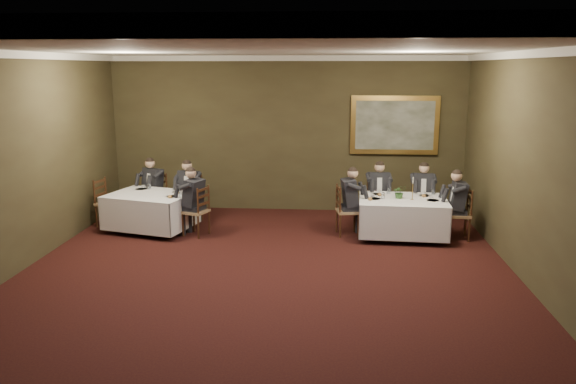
# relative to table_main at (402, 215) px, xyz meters

# --- Properties ---
(ground) EXTENTS (10.00, 10.00, 0.00)m
(ground) POSITION_rel_table_main_xyz_m (-2.41, -2.99, -0.45)
(ground) COLOR black
(ground) RESTS_ON ground
(ceiling) EXTENTS (8.00, 10.00, 0.10)m
(ceiling) POSITION_rel_table_main_xyz_m (-2.41, -2.99, 3.05)
(ceiling) COLOR silver
(ceiling) RESTS_ON back_wall
(back_wall) EXTENTS (8.00, 0.10, 3.50)m
(back_wall) POSITION_rel_table_main_xyz_m (-2.41, 2.01, 1.30)
(back_wall) COLOR #372F1B
(back_wall) RESTS_ON ground
(front_wall) EXTENTS (8.00, 0.10, 3.50)m
(front_wall) POSITION_rel_table_main_xyz_m (-2.41, -7.99, 1.30)
(front_wall) COLOR #372F1B
(front_wall) RESTS_ON ground
(right_wall) EXTENTS (0.10, 10.00, 3.50)m
(right_wall) POSITION_rel_table_main_xyz_m (1.59, -2.99, 1.30)
(right_wall) COLOR #372F1B
(right_wall) RESTS_ON ground
(crown_molding) EXTENTS (8.00, 10.00, 0.12)m
(crown_molding) POSITION_rel_table_main_xyz_m (-2.41, -2.99, 2.99)
(crown_molding) COLOR white
(crown_molding) RESTS_ON back_wall
(table_main) EXTENTS (1.76, 1.38, 0.67)m
(table_main) POSITION_rel_table_main_xyz_m (0.00, 0.00, 0.00)
(table_main) COLOR black
(table_main) RESTS_ON ground
(table_second) EXTENTS (1.89, 1.62, 0.67)m
(table_second) POSITION_rel_table_main_xyz_m (-5.01, 0.06, -0.00)
(table_second) COLOR black
(table_second) RESTS_ON ground
(chair_main_backleft) EXTENTS (0.47, 0.45, 1.00)m
(chair_main_backleft) POSITION_rel_table_main_xyz_m (-0.41, 0.89, -0.17)
(chair_main_backleft) COLOR #93724B
(chair_main_backleft) RESTS_ON ground
(diner_main_backleft) EXTENTS (0.44, 0.51, 1.35)m
(diner_main_backleft) POSITION_rel_table_main_xyz_m (-0.40, 0.88, 0.06)
(diner_main_backleft) COLOR black
(diner_main_backleft) RESTS_ON chair_main_backleft
(chair_main_backright) EXTENTS (0.46, 0.44, 1.00)m
(chair_main_backright) POSITION_rel_table_main_xyz_m (0.50, 0.84, -0.17)
(chair_main_backright) COLOR #93724B
(chair_main_backright) RESTS_ON ground
(diner_main_backright) EXTENTS (0.43, 0.50, 1.35)m
(diner_main_backright) POSITION_rel_table_main_xyz_m (0.50, 0.83, 0.06)
(diner_main_backright) COLOR black
(diner_main_backright) RESTS_ON chair_main_backright
(chair_main_endleft) EXTENTS (0.49, 0.50, 1.00)m
(chair_main_endleft) POSITION_rel_table_main_xyz_m (-1.07, 0.06, -0.17)
(chair_main_endleft) COLOR #93724B
(chair_main_endleft) RESTS_ON ground
(diner_main_endleft) EXTENTS (0.54, 0.47, 1.35)m
(diner_main_endleft) POSITION_rel_table_main_xyz_m (-1.06, 0.06, 0.06)
(diner_main_endleft) COLOR black
(diner_main_endleft) RESTS_ON chair_main_endleft
(chair_main_endright) EXTENTS (0.44, 0.46, 1.00)m
(chair_main_endright) POSITION_rel_table_main_xyz_m (1.07, -0.06, -0.17)
(chair_main_endright) COLOR #93724B
(chair_main_endright) RESTS_ON ground
(diner_main_endright) EXTENTS (0.50, 0.43, 1.35)m
(diner_main_endright) POSITION_rel_table_main_xyz_m (1.06, -0.06, 0.06)
(diner_main_endright) COLOR black
(diner_main_endright) RESTS_ON chair_main_endright
(chair_sec_backleft) EXTENTS (0.59, 0.58, 1.00)m
(chair_sec_backleft) POSITION_rel_table_main_xyz_m (-5.22, 0.98, -0.17)
(chair_sec_backleft) COLOR #93724B
(chair_sec_backleft) RESTS_ON ground
(diner_sec_backleft) EXTENTS (0.58, 0.61, 1.35)m
(diner_sec_backleft) POSITION_rel_table_main_xyz_m (-5.22, 0.97, 0.06)
(diner_sec_backleft) COLOR black
(diner_sec_backleft) RESTS_ON chair_sec_backleft
(chair_sec_backright) EXTENTS (0.51, 0.49, 1.00)m
(chair_sec_backright) POSITION_rel_table_main_xyz_m (-4.38, 0.76, -0.17)
(chair_sec_backright) COLOR #93724B
(chair_sec_backright) RESTS_ON ground
(diner_sec_backright) EXTENTS (0.48, 0.55, 1.35)m
(diner_sec_backright) POSITION_rel_table_main_xyz_m (-4.38, 0.75, 0.06)
(diner_sec_backright) COLOR black
(diner_sec_backright) RESTS_ON chair_sec_backright
(chair_sec_endright) EXTENTS (0.55, 0.56, 1.00)m
(chair_sec_endright) POSITION_rel_table_main_xyz_m (-4.02, -0.20, -0.17)
(chair_sec_endright) COLOR #93724B
(chair_sec_endright) RESTS_ON ground
(diner_sec_endright) EXTENTS (0.59, 0.54, 1.35)m
(diner_sec_endright) POSITION_rel_table_main_xyz_m (-4.03, -0.20, 0.06)
(diner_sec_endright) COLOR black
(diner_sec_endright) RESTS_ON chair_sec_endright
(chair_sec_endleft) EXTENTS (0.51, 0.53, 1.00)m
(chair_sec_endleft) POSITION_rel_table_main_xyz_m (-6.00, 0.33, -0.17)
(chair_sec_endleft) COLOR #93724B
(chair_sec_endleft) RESTS_ON ground
(centerpiece) EXTENTS (0.27, 0.24, 0.28)m
(centerpiece) POSITION_rel_table_main_xyz_m (-0.07, 0.03, 0.45)
(centerpiece) COLOR #2D5926
(centerpiece) RESTS_ON table_main
(candlestick) EXTENTS (0.07, 0.07, 0.45)m
(candlestick) POSITION_rel_table_main_xyz_m (0.17, -0.05, 0.48)
(candlestick) COLOR #BA8D38
(candlestick) RESTS_ON table_main
(place_setting_table_main) EXTENTS (0.33, 0.31, 0.14)m
(place_setting_table_main) POSITION_rel_table_main_xyz_m (-0.38, 0.41, 0.35)
(place_setting_table_main) COLOR white
(place_setting_table_main) RESTS_ON table_main
(place_setting_table_second) EXTENTS (0.33, 0.31, 0.14)m
(place_setting_table_second) POSITION_rel_table_main_xyz_m (-5.29, 0.53, 0.35)
(place_setting_table_second) COLOR white
(place_setting_table_second) RESTS_ON table_second
(painting) EXTENTS (1.94, 0.09, 1.30)m
(painting) POSITION_rel_table_main_xyz_m (0.00, 1.95, 1.54)
(painting) COLOR gold
(painting) RESTS_ON back_wall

